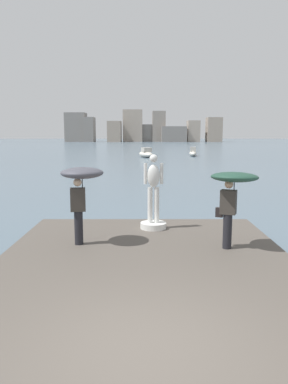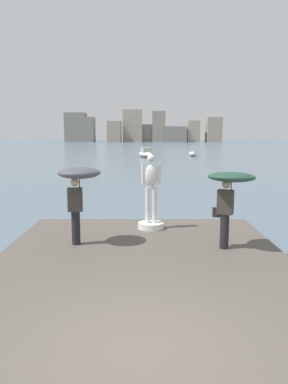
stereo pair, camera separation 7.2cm
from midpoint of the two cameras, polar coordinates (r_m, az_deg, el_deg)
name	(u,v)px [view 2 (the right image)]	position (r m, az deg, el deg)	size (l,w,h in m)	color
ground_plane	(145,161)	(44.80, 0.22, 4.69)	(400.00, 400.00, 0.00)	slate
pier	(143,290)	(7.66, 0.16, -14.63)	(6.87, 10.69, 0.40)	#564F47
statue_white_figure	(152,202)	(11.32, 1.47, -1.57)	(0.78, 0.78, 2.24)	white
onlooker_left	(80,182)	(9.73, -9.50, 1.57)	(1.25, 1.25, 2.01)	black
onlooker_right	(231,186)	(9.45, 13.31, 0.88)	(1.52, 1.53, 1.95)	black
boat_far	(194,153)	(55.69, 7.61, 5.93)	(1.43, 4.25, 1.31)	silver
boat_rightward	(147,154)	(52.29, 0.48, 5.85)	(2.63, 4.52, 1.33)	silver
distant_skyline	(138,129)	(151.77, -0.96, 9.54)	(61.55, 12.82, 12.58)	gray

